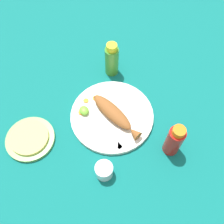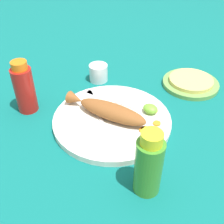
{
  "view_description": "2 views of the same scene",
  "coord_description": "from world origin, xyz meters",
  "px_view_note": "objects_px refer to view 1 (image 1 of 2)",
  "views": [
    {
      "loc": [
        -0.43,
        0.26,
        0.89
      ],
      "look_at": [
        0.0,
        0.0,
        0.04
      ],
      "focal_mm": 40.0,
      "sensor_mm": 36.0,
      "label": 1
    },
    {
      "loc": [
        0.4,
        -0.47,
        0.52
      ],
      "look_at": [
        0.0,
        0.0,
        0.04
      ],
      "focal_mm": 45.0,
      "sensor_mm": 36.0,
      "label": 2
    }
  ],
  "objects_px": {
    "salt_cup": "(104,171)",
    "tortilla_plate": "(30,139)",
    "fork_far": "(107,134)",
    "main_plate": "(112,116)",
    "hot_sauce_bottle_green": "(112,60)",
    "fried_fish": "(114,114)",
    "hot_sauce_bottle_red": "(174,140)",
    "fork_near": "(120,132)"
  },
  "relations": [
    {
      "from": "hot_sauce_bottle_green",
      "to": "salt_cup",
      "type": "height_order",
      "value": "hot_sauce_bottle_green"
    },
    {
      "from": "fork_near",
      "to": "salt_cup",
      "type": "xyz_separation_m",
      "value": [
        -0.1,
        0.13,
        0.01
      ]
    },
    {
      "from": "hot_sauce_bottle_red",
      "to": "tortilla_plate",
      "type": "distance_m",
      "value": 0.54
    },
    {
      "from": "salt_cup",
      "to": "fork_far",
      "type": "bearing_deg",
      "value": -35.41
    },
    {
      "from": "tortilla_plate",
      "to": "main_plate",
      "type": "bearing_deg",
      "value": -103.77
    },
    {
      "from": "hot_sauce_bottle_red",
      "to": "hot_sauce_bottle_green",
      "type": "xyz_separation_m",
      "value": [
        0.44,
        -0.01,
        0.0
      ]
    },
    {
      "from": "main_plate",
      "to": "hot_sauce_bottle_green",
      "type": "distance_m",
      "value": 0.25
    },
    {
      "from": "hot_sauce_bottle_green",
      "to": "salt_cup",
      "type": "xyz_separation_m",
      "value": [
        -0.39,
        0.27,
        -0.05
      ]
    },
    {
      "from": "fork_near",
      "to": "main_plate",
      "type": "bearing_deg",
      "value": -157.35
    },
    {
      "from": "fried_fish",
      "to": "fork_far",
      "type": "bearing_deg",
      "value": 117.41
    },
    {
      "from": "fork_near",
      "to": "fork_far",
      "type": "height_order",
      "value": "same"
    },
    {
      "from": "main_plate",
      "to": "hot_sauce_bottle_red",
      "type": "xyz_separation_m",
      "value": [
        -0.24,
        -0.11,
        0.07
      ]
    },
    {
      "from": "fried_fish",
      "to": "fork_near",
      "type": "relative_size",
      "value": 1.57
    },
    {
      "from": "salt_cup",
      "to": "fork_near",
      "type": "bearing_deg",
      "value": -52.81
    },
    {
      "from": "fried_fish",
      "to": "tortilla_plate",
      "type": "relative_size",
      "value": 1.35
    },
    {
      "from": "salt_cup",
      "to": "main_plate",
      "type": "bearing_deg",
      "value": -38.52
    },
    {
      "from": "fork_near",
      "to": "hot_sauce_bottle_red",
      "type": "height_order",
      "value": "hot_sauce_bottle_red"
    },
    {
      "from": "fork_near",
      "to": "tortilla_plate",
      "type": "xyz_separation_m",
      "value": [
        0.16,
        0.31,
        -0.01
      ]
    },
    {
      "from": "fried_fish",
      "to": "tortilla_plate",
      "type": "height_order",
      "value": "fried_fish"
    },
    {
      "from": "hot_sauce_bottle_red",
      "to": "salt_cup",
      "type": "height_order",
      "value": "hot_sauce_bottle_red"
    },
    {
      "from": "main_plate",
      "to": "salt_cup",
      "type": "relative_size",
      "value": 5.26
    },
    {
      "from": "main_plate",
      "to": "tortilla_plate",
      "type": "relative_size",
      "value": 1.78
    },
    {
      "from": "main_plate",
      "to": "hot_sauce_bottle_green",
      "type": "height_order",
      "value": "hot_sauce_bottle_green"
    },
    {
      "from": "main_plate",
      "to": "fork_far",
      "type": "relative_size",
      "value": 1.82
    },
    {
      "from": "hot_sauce_bottle_green",
      "to": "fried_fish",
      "type": "bearing_deg",
      "value": 150.72
    },
    {
      "from": "salt_cup",
      "to": "tortilla_plate",
      "type": "xyz_separation_m",
      "value": [
        0.26,
        0.18,
        -0.02
      ]
    },
    {
      "from": "main_plate",
      "to": "salt_cup",
      "type": "xyz_separation_m",
      "value": [
        -0.19,
        0.15,
        0.02
      ]
    },
    {
      "from": "main_plate",
      "to": "hot_sauce_bottle_green",
      "type": "relative_size",
      "value": 2.04
    },
    {
      "from": "fork_near",
      "to": "salt_cup",
      "type": "relative_size",
      "value": 2.54
    },
    {
      "from": "fried_fish",
      "to": "hot_sauce_bottle_red",
      "type": "bearing_deg",
      "value": -164.05
    },
    {
      "from": "fried_fish",
      "to": "hot_sauce_bottle_red",
      "type": "xyz_separation_m",
      "value": [
        -0.22,
        -0.11,
        0.04
      ]
    },
    {
      "from": "main_plate",
      "to": "salt_cup",
      "type": "height_order",
      "value": "salt_cup"
    },
    {
      "from": "hot_sauce_bottle_green",
      "to": "tortilla_plate",
      "type": "bearing_deg",
      "value": 105.58
    },
    {
      "from": "hot_sauce_bottle_green",
      "to": "tortilla_plate",
      "type": "xyz_separation_m",
      "value": [
        -0.13,
        0.45,
        -0.07
      ]
    },
    {
      "from": "main_plate",
      "to": "hot_sauce_bottle_red",
      "type": "bearing_deg",
      "value": -154.04
    },
    {
      "from": "fork_far",
      "to": "hot_sauce_bottle_green",
      "type": "height_order",
      "value": "hot_sauce_bottle_green"
    },
    {
      "from": "fried_fish",
      "to": "salt_cup",
      "type": "relative_size",
      "value": 4.0
    },
    {
      "from": "fork_far",
      "to": "salt_cup",
      "type": "xyz_separation_m",
      "value": [
        -0.12,
        0.09,
        0.01
      ]
    },
    {
      "from": "fried_fish",
      "to": "tortilla_plate",
      "type": "xyz_separation_m",
      "value": [
        0.09,
        0.33,
        -0.03
      ]
    },
    {
      "from": "main_plate",
      "to": "fork_near",
      "type": "distance_m",
      "value": 0.09
    },
    {
      "from": "fork_far",
      "to": "main_plate",
      "type": "bearing_deg",
      "value": 126.98
    },
    {
      "from": "hot_sauce_bottle_red",
      "to": "hot_sauce_bottle_green",
      "type": "distance_m",
      "value": 0.44
    }
  ]
}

